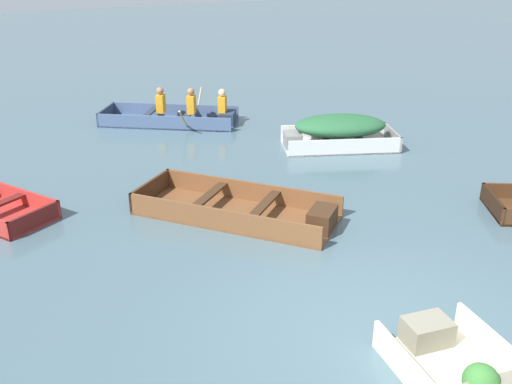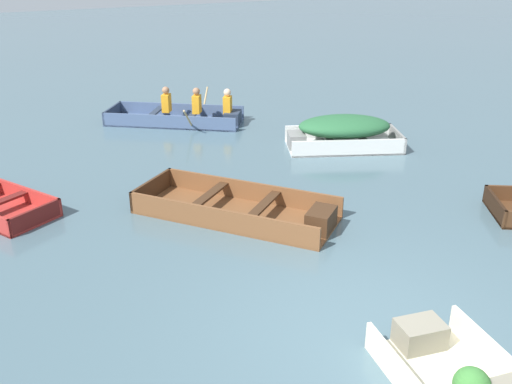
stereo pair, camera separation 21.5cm
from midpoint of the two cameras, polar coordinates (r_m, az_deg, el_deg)
ground_plane at (r=6.77m, az=11.66°, el=-13.98°), size 80.00×80.00×0.00m
skiff_white_near_moored at (r=12.60m, az=7.79°, el=6.24°), size 2.70×2.05×0.72m
skiff_wooden_brown_far_moored at (r=9.25m, az=-1.81°, el=-1.86°), size 3.01×3.32×0.37m
rowboat_slate_blue_with_crew at (r=14.46m, az=-8.21°, el=7.55°), size 3.39×2.92×0.91m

